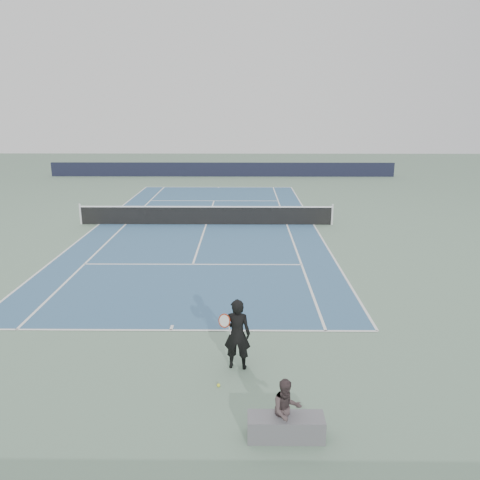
{
  "coord_description": "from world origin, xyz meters",
  "views": [
    {
      "loc": [
        1.95,
        -23.16,
        5.66
      ],
      "look_at": [
        1.79,
        -6.85,
        1.1
      ],
      "focal_mm": 35.0,
      "sensor_mm": 36.0,
      "label": 1
    }
  ],
  "objects_px": {
    "spectator_bench": "(286,418)",
    "tennis_net": "(206,215)",
    "tennis_ball": "(219,385)",
    "tennis_player": "(237,334)"
  },
  "relations": [
    {
      "from": "spectator_bench",
      "to": "tennis_ball",
      "type": "bearing_deg",
      "value": 129.02
    },
    {
      "from": "tennis_player",
      "to": "tennis_net",
      "type": "bearing_deg",
      "value": 97.45
    },
    {
      "from": "tennis_player",
      "to": "spectator_bench",
      "type": "xyz_separation_m",
      "value": [
        0.9,
        -2.36,
        -0.43
      ]
    },
    {
      "from": "tennis_net",
      "to": "tennis_player",
      "type": "bearing_deg",
      "value": -82.55
    },
    {
      "from": "spectator_bench",
      "to": "tennis_net",
      "type": "bearing_deg",
      "value": 99.52
    },
    {
      "from": "tennis_player",
      "to": "tennis_ball",
      "type": "height_order",
      "value": "tennis_player"
    },
    {
      "from": "tennis_player",
      "to": "spectator_bench",
      "type": "relative_size",
      "value": 1.17
    },
    {
      "from": "tennis_ball",
      "to": "spectator_bench",
      "type": "bearing_deg",
      "value": -50.98
    },
    {
      "from": "tennis_ball",
      "to": "spectator_bench",
      "type": "xyz_separation_m",
      "value": [
        1.28,
        -1.58,
        0.37
      ]
    },
    {
      "from": "tennis_net",
      "to": "tennis_player",
      "type": "relative_size",
      "value": 7.74
    }
  ]
}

